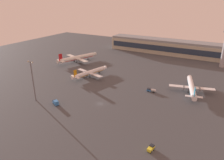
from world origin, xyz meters
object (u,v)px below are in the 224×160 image
Objects in this scene: airplane_mid_apron at (90,72)px; airplane_near_gate at (192,87)px; apron_light_central at (33,79)px; airplane_terminal_side at (77,58)px; catering_truck at (56,102)px; fuel_truck at (151,90)px; baggage_tractor at (151,148)px.

airplane_near_gate is at bearing 21.44° from airplane_mid_apron.
airplane_mid_apron is at bearing 83.91° from apron_light_central.
catering_truck is (46.04, -80.28, -2.88)m from airplane_terminal_side.
catering_truck is at bearing 131.11° from fuel_truck.
airplane_mid_apron is 81.68m from airplane_near_gate.
apron_light_central is at bearing 179.88° from baggage_tractor.
airplane_near_gate is 94.16m from catering_truck.
airplane_near_gate is at bearing 93.12° from baggage_tractor.
baggage_tractor is 62.86m from fuel_truck.
airplane_terminal_side is at bearing 156.06° from airplane_near_gate.
airplane_mid_apron is at bearing 172.10° from airplane_near_gate.
fuel_truck is at bearing 0.64° from airplane_terminal_side.
catering_truck is 21.06m from apron_light_central.
airplane_mid_apron is at bearing 37.97° from catering_truck.
fuel_truck reaches higher than baggage_tractor.
airplane_near_gate is at bearing -21.97° from catering_truck.
baggage_tractor is 0.67× the size of fuel_truck.
apron_light_central is (-61.70, -50.10, 13.93)m from fuel_truck.
baggage_tractor is at bearing -6.23° from apron_light_central.
airplane_mid_apron is at bearing 80.98° from fuel_truck.
airplane_near_gate is at bearing 10.97° from airplane_terminal_side.
airplane_terminal_side is 92.59m from catering_truck.
airplane_near_gate is 6.46× the size of catering_truck.
airplane_terminal_side is 145.37m from baggage_tractor.
airplane_near_gate reaches higher than catering_truck.
fuel_truck is (-21.27, 59.15, 0.19)m from baggage_tractor.
apron_light_central reaches higher than airplane_near_gate.
fuel_truck is (55.97, -3.60, -2.24)m from airplane_mid_apron.
apron_light_central is (-15.87, -1.89, 13.72)m from catering_truck.
airplane_mid_apron is at bearing 147.02° from baggage_tractor.
airplane_near_gate is 108.32m from apron_light_central.
airplane_near_gate reaches higher than fuel_truck.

